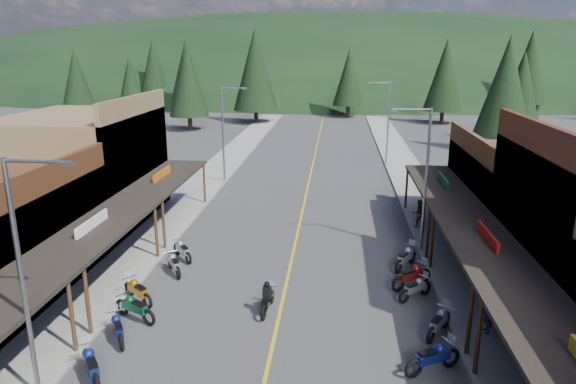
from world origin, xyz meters
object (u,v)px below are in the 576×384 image
(streetlight_3, at_px, (387,120))
(bike_east_6, at_px, (433,356))
(bike_west_10, at_px, (182,249))
(pedestrian_east_b, at_px, (418,213))
(bike_east_8, at_px, (415,287))
(bike_east_9, at_px, (412,275))
(bike_west_7, at_px, (135,306))
(shop_west_3, at_px, (85,169))
(pine_11, at_px, (506,85))
(bike_east_10, at_px, (406,257))
(pine_9, at_px, (521,88))
(pine_0, at_px, (76,77))
(pine_4, at_px, (445,75))
(streetlight_2, at_px, (424,174))
(rider_on_bike, at_px, (268,299))
(pedestrian_east_a, at_px, (489,314))
(pine_2, at_px, (255,69))
(pine_1, at_px, (186,71))
(streetlight_1, at_px, (225,130))
(pine_7, at_px, (154,69))
(bike_west_5, at_px, (91,364))
(bike_east_7, at_px, (439,321))
(pine_3, at_px, (349,77))
(bike_west_9, at_px, (174,263))
(pine_5, at_px, (529,67))
(shop_east_3, at_px, (529,195))
(streetlight_0, at_px, (25,273))
(pine_8, at_px, (131,92))
(pine_10, at_px, (188,80))
(bike_west_6, at_px, (118,327))
(bike_west_8, at_px, (137,290))

(streetlight_3, xyz_separation_m, bike_east_6, (-1.17, -33.30, -3.82))
(bike_west_10, xyz_separation_m, pedestrian_east_b, (13.29, 6.19, 0.44))
(bike_east_8, height_order, bike_east_9, bike_east_9)
(bike_west_7, bearing_deg, shop_west_3, 60.22)
(pine_11, xyz_separation_m, bike_east_10, (-14.06, -32.40, -6.54))
(pine_9, bearing_deg, bike_west_10, -127.14)
(pine_0, xyz_separation_m, pine_4, (58.00, -2.00, 0.75))
(streetlight_2, distance_m, bike_east_9, 6.08)
(rider_on_bike, bearing_deg, pedestrian_east_a, -0.56)
(streetlight_3, relative_size, pine_2, 0.57)
(streetlight_2, distance_m, pine_1, 69.35)
(bike_east_8, relative_size, pedestrian_east_a, 1.26)
(streetlight_1, bearing_deg, pine_7, 114.88)
(bike_west_5, relative_size, bike_east_8, 1.17)
(shop_west_3, xyz_separation_m, pine_7, (-18.22, 64.70, 3.72))
(bike_east_7, height_order, bike_east_9, bike_east_9)
(bike_east_8, xyz_separation_m, bike_east_10, (-0.02, 3.38, 0.08))
(bike_east_8, bearing_deg, bike_east_6, -42.57)
(streetlight_1, height_order, pedestrian_east_b, streetlight_1)
(streetlight_3, distance_m, rider_on_bike, 30.77)
(pine_7, xyz_separation_m, pedestrian_east_b, (39.46, -64.20, -6.20))
(pine_3, height_order, pedestrian_east_a, pine_3)
(shop_west_3, relative_size, bike_east_8, 5.43)
(bike_west_5, distance_m, bike_west_9, 8.76)
(streetlight_1, height_order, streetlight_3, same)
(pine_5, distance_m, pedestrian_east_b, 66.16)
(pine_9, relative_size, pine_11, 0.87)
(shop_east_3, xyz_separation_m, bike_east_7, (-7.32, -12.11, -1.93))
(pine_5, bearing_deg, streetlight_0, -117.70)
(streetlight_3, height_order, pedestrian_east_b, streetlight_3)
(streetlight_1, relative_size, pine_7, 0.64)
(bike_west_5, xyz_separation_m, pedestrian_east_b, (13.30, 16.73, 0.37))
(streetlight_2, xyz_separation_m, streetlight_3, (0.00, 22.00, 0.00))
(pine_8, xyz_separation_m, pine_11, (42.00, -2.00, 1.21))
(pine_10, distance_m, bike_east_9, 52.78)
(pine_8, bearing_deg, streetlight_3, -19.05)
(bike_west_10, height_order, bike_east_7, bike_east_7)
(shop_west_3, bearing_deg, bike_west_6, -60.38)
(pine_9, bearing_deg, pine_10, 173.21)
(pine_7, height_order, pine_10, pine_7)
(pine_7, bearing_deg, bike_east_10, -61.68)
(pine_8, bearing_deg, pine_9, 6.20)
(streetlight_2, relative_size, bike_east_9, 3.42)
(pedestrian_east_a, bearing_deg, bike_east_7, -87.92)
(bike_west_6, bearing_deg, shop_west_3, 87.59)
(shop_west_3, bearing_deg, bike_west_9, -42.86)
(bike_east_9, bearing_deg, shop_east_3, 99.24)
(bike_west_6, relative_size, bike_east_8, 1.04)
(pine_5, bearing_deg, pine_2, -162.35)
(streetlight_3, relative_size, bike_west_8, 3.63)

